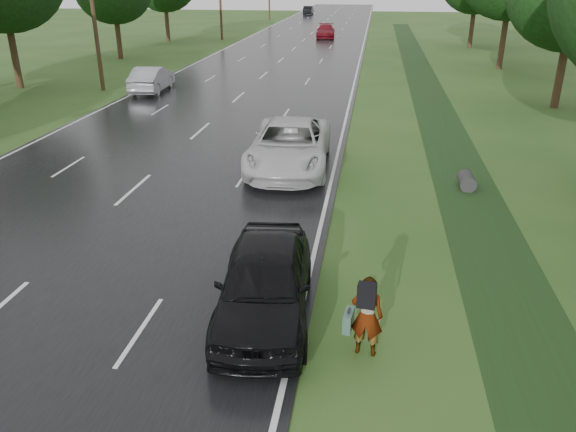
# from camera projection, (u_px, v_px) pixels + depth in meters

# --- Properties ---
(road) EXTENTS (14.00, 180.00, 0.04)m
(road) POSITION_uv_depth(u_px,v_px,m) (289.00, 53.00, 53.12)
(road) COLOR black
(road) RESTS_ON ground
(edge_stripe_east) EXTENTS (0.12, 180.00, 0.01)m
(edge_stripe_east) POSITION_uv_depth(u_px,v_px,m) (361.00, 54.00, 52.19)
(edge_stripe_east) COLOR silver
(edge_stripe_east) RESTS_ON road
(edge_stripe_west) EXTENTS (0.12, 180.00, 0.01)m
(edge_stripe_west) POSITION_uv_depth(u_px,v_px,m) (220.00, 51.00, 54.04)
(edge_stripe_west) COLOR silver
(edge_stripe_west) RESTS_ON road
(center_line) EXTENTS (0.12, 180.00, 0.01)m
(center_line) POSITION_uv_depth(u_px,v_px,m) (289.00, 53.00, 53.11)
(center_line) COLOR silver
(center_line) RESTS_ON road
(drainage_ditch) EXTENTS (2.20, 120.00, 0.56)m
(drainage_ditch) POSITION_uv_depth(u_px,v_px,m) (441.00, 126.00, 27.69)
(drainage_ditch) COLOR #1D3213
(drainage_ditch) RESTS_ON ground
(utility_pole_mid) EXTENTS (1.60, 0.26, 10.00)m
(utility_pole_mid) POSITION_uv_depth(u_px,v_px,m) (92.00, 5.00, 34.18)
(utility_pole_mid) COLOR #3A2918
(utility_pole_mid) RESTS_ON ground
(pedestrian) EXTENTS (0.80, 0.77, 1.73)m
(pedestrian) POSITION_uv_depth(u_px,v_px,m) (366.00, 315.00, 10.85)
(pedestrian) COLOR #A5998C
(pedestrian) RESTS_ON ground
(white_pickup) EXTENTS (3.23, 6.52, 1.78)m
(white_pickup) POSITION_uv_depth(u_px,v_px,m) (289.00, 146.00, 21.36)
(white_pickup) COLOR silver
(white_pickup) RESTS_ON road
(dark_sedan) EXTENTS (2.40, 5.04, 1.66)m
(dark_sedan) POSITION_uv_depth(u_px,v_px,m) (265.00, 282.00, 12.04)
(dark_sedan) COLOR black
(dark_sedan) RESTS_ON road
(silver_sedan) EXTENTS (2.03, 4.91, 1.58)m
(silver_sedan) POSITION_uv_depth(u_px,v_px,m) (152.00, 79.00, 35.35)
(silver_sedan) COLOR gray
(silver_sedan) RESTS_ON road
(far_car_red) EXTENTS (2.42, 5.26, 1.49)m
(far_car_red) POSITION_uv_depth(u_px,v_px,m) (326.00, 31.00, 64.86)
(far_car_red) COLOR maroon
(far_car_red) RESTS_ON road
(far_car_dark) EXTENTS (1.65, 4.55, 1.49)m
(far_car_dark) POSITION_uv_depth(u_px,v_px,m) (308.00, 10.00, 101.17)
(far_car_dark) COLOR black
(far_car_dark) RESTS_ON road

